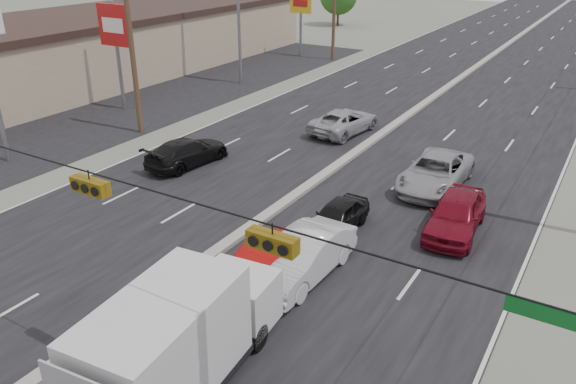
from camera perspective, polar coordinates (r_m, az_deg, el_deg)
name	(u,v)px	position (r m, az deg, el deg)	size (l,w,h in m)	color
ground	(82,350)	(17.55, -20.18, -14.82)	(200.00, 200.00, 0.00)	#606356
road_surface	(426,103)	(40.89, 13.89, 8.75)	(20.00, 160.00, 0.02)	black
center_median	(427,102)	(40.87, 13.91, 8.88)	(0.50, 160.00, 0.20)	gray
strip_mall	(106,46)	(50.51, -17.96, 13.92)	(12.00, 42.00, 4.60)	tan
parking_lot	(192,87)	(44.73, -9.72, 10.45)	(10.00, 42.00, 0.02)	black
utility_pole_left_b	(131,45)	(33.56, -15.62, 14.16)	(1.60, 0.30, 10.00)	#422D1E
utility_pole_left_c	(334,3)	(53.74, 4.73, 18.59)	(1.60, 0.30, 10.00)	#422D1E
traffic_signals	(87,183)	(13.78, -19.74, 0.83)	(25.00, 0.30, 0.54)	black
pole_sign_mid	(115,31)	(38.83, -17.17, 15.32)	(2.60, 0.25, 7.00)	slate
pole_sign_far	(301,9)	(55.47, 1.31, 18.12)	(2.20, 0.25, 6.00)	slate
box_truck	(182,338)	(14.62, -10.74, -14.41)	(2.74, 6.38, 3.15)	black
red_sedan	(264,262)	(19.08, -2.47, -7.17)	(1.42, 4.07, 1.34)	#BB0E0B
queue_car_a	(337,217)	(22.18, 5.01, -2.55)	(1.45, 3.59, 1.22)	black
queue_car_b	(304,257)	(19.15, 1.59, -6.59)	(1.67, 4.79, 1.58)	silver
queue_car_c	(435,173)	(26.75, 14.74, 1.93)	(2.50, 5.42, 1.51)	#95979C
queue_car_e	(456,214)	(22.90, 16.69, -2.19)	(1.85, 4.59, 1.56)	maroon
oncoming_near	(187,152)	(29.00, -10.20, 4.01)	(1.92, 4.72, 1.37)	black
oncoming_far	(344,121)	(33.53, 5.75, 7.15)	(2.33, 5.04, 1.40)	#9FA1A6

